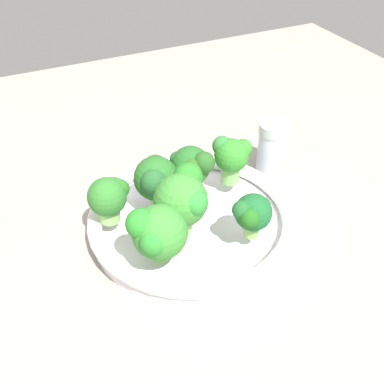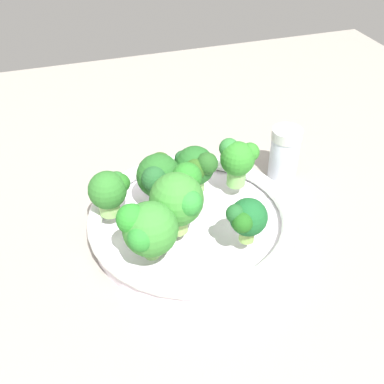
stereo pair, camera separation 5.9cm
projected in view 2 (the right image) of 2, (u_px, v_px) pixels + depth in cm
name	position (u px, v px, depth cm)	size (l,w,h in cm)	color
ground_plane	(208.00, 250.00, 62.46)	(130.00, 130.00, 2.50)	gray
bowl	(192.00, 220.00, 62.50)	(27.58, 27.58, 3.59)	white
broccoli_floret_0	(110.00, 190.00, 58.96)	(5.48, 4.92, 6.16)	#96CA6D
broccoli_floret_1	(158.00, 175.00, 61.28)	(5.91, 6.95, 6.53)	#8FC968
broccoli_floret_2	(238.00, 159.00, 63.53)	(5.56, 5.13, 6.64)	#7ABD5F
broccoli_floret_3	(178.00, 197.00, 55.76)	(7.09, 7.52, 8.13)	#93BD5D
broccoli_floret_4	(147.00, 228.00, 52.18)	(6.84, 6.38, 7.48)	#79BC59
broccoli_floret_5	(247.00, 218.00, 54.59)	(5.20, 4.80, 5.92)	#92BF5C
broccoli_floret_6	(196.00, 167.00, 62.23)	(5.36, 6.01, 6.76)	#91D369
pepper_shaker	(284.00, 154.00, 70.62)	(4.59, 4.59, 8.47)	silver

